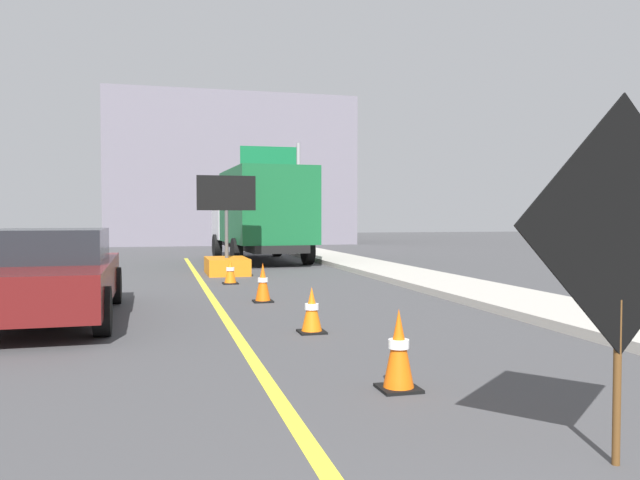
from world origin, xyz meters
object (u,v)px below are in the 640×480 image
(highway_guide_sign, at_px, (282,177))
(traffic_cone_mid_lane, at_px, (312,310))
(box_truck, at_px, (261,212))
(traffic_cone_curbside, at_px, (230,271))
(pickup_car, at_px, (47,274))
(traffic_cone_near_sign, at_px, (399,350))
(arrow_board_trailer, at_px, (227,257))
(traffic_cone_far_lane, at_px, (263,283))
(roadwork_sign, at_px, (620,232))

(highway_guide_sign, bearing_deg, traffic_cone_mid_lane, -99.85)
(box_truck, bearing_deg, traffic_cone_mid_lane, -96.20)
(highway_guide_sign, distance_m, traffic_cone_curbside, 14.70)
(pickup_car, xyz_separation_m, traffic_cone_near_sign, (3.75, -5.03, -0.33))
(arrow_board_trailer, distance_m, traffic_cone_near_sign, 11.99)
(box_truck, xyz_separation_m, pickup_car, (-5.15, -11.70, -1.05))
(highway_guide_sign, height_order, traffic_cone_curbside, highway_guide_sign)
(box_truck, xyz_separation_m, traffic_cone_far_lane, (-1.64, -10.58, -1.39))
(traffic_cone_near_sign, relative_size, traffic_cone_mid_lane, 1.19)
(box_truck, height_order, pickup_car, box_truck)
(roadwork_sign, xyz_separation_m, traffic_cone_near_sign, (-0.70, 1.96, -1.11))
(traffic_cone_near_sign, bearing_deg, pickup_car, 126.71)
(box_truck, relative_size, highway_guide_sign, 1.41)
(pickup_car, bearing_deg, traffic_cone_curbside, 53.42)
(box_truck, distance_m, traffic_cone_mid_lane, 13.96)
(arrow_board_trailer, relative_size, box_truck, 0.38)
(arrow_board_trailer, bearing_deg, box_truck, 70.32)
(traffic_cone_near_sign, bearing_deg, traffic_cone_far_lane, 92.25)
(pickup_car, height_order, highway_guide_sign, highway_guide_sign)
(pickup_car, height_order, traffic_cone_near_sign, pickup_car)
(highway_guide_sign, bearing_deg, traffic_cone_curbside, -105.79)
(pickup_car, bearing_deg, traffic_cone_near_sign, -53.29)
(box_truck, xyz_separation_m, traffic_cone_near_sign, (-1.40, -16.73, -1.38))
(pickup_car, bearing_deg, box_truck, 66.23)
(arrow_board_trailer, distance_m, box_truck, 5.19)
(highway_guide_sign, height_order, traffic_cone_far_lane, highway_guide_sign)
(pickup_car, bearing_deg, highway_guide_sign, 68.50)
(box_truck, height_order, traffic_cone_far_lane, box_truck)
(roadwork_sign, relative_size, traffic_cone_curbside, 3.81)
(traffic_cone_curbside, bearing_deg, traffic_cone_near_sign, -87.12)
(arrow_board_trailer, relative_size, traffic_cone_curbside, 4.41)
(highway_guide_sign, relative_size, traffic_cone_curbside, 8.16)
(box_truck, relative_size, pickup_car, 1.44)
(pickup_car, bearing_deg, traffic_cone_mid_lane, -29.95)
(pickup_car, distance_m, traffic_cone_mid_lane, 4.23)
(roadwork_sign, distance_m, traffic_cone_far_lane, 8.23)
(box_truck, bearing_deg, traffic_cone_far_lane, -98.82)
(traffic_cone_curbside, bearing_deg, pickup_car, -126.58)
(highway_guide_sign, height_order, traffic_cone_mid_lane, highway_guide_sign)
(arrow_board_trailer, relative_size, highway_guide_sign, 0.54)
(roadwork_sign, height_order, traffic_cone_mid_lane, roadwork_sign)
(arrow_board_trailer, height_order, highway_guide_sign, highway_guide_sign)
(traffic_cone_near_sign, bearing_deg, traffic_cone_mid_lane, 91.91)
(traffic_cone_mid_lane, relative_size, traffic_cone_far_lane, 0.86)
(highway_guide_sign, height_order, traffic_cone_near_sign, highway_guide_sign)
(roadwork_sign, height_order, traffic_cone_far_lane, roadwork_sign)
(traffic_cone_mid_lane, bearing_deg, roadwork_sign, -80.78)
(roadwork_sign, height_order, pickup_car, roadwork_sign)
(traffic_cone_near_sign, bearing_deg, box_truck, 85.21)
(arrow_board_trailer, height_order, box_truck, box_truck)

